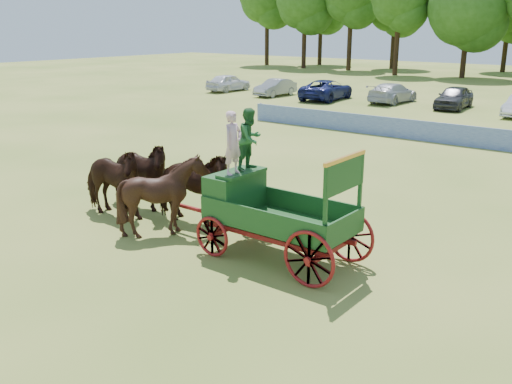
% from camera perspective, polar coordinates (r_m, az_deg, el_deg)
% --- Properties ---
extents(ground, '(160.00, 160.00, 0.00)m').
position_cam_1_polar(ground, '(14.52, 0.22, -7.43)').
color(ground, '#A19948').
rests_on(ground, ground).
extents(horse_lead_left, '(2.85, 1.48, 2.33)m').
position_cam_1_polar(horse_lead_left, '(18.29, -14.34, 0.99)').
color(horse_lead_left, '#32180E').
rests_on(horse_lead_left, ground).
extents(horse_lead_right, '(2.89, 1.59, 2.33)m').
position_cam_1_polar(horse_lead_right, '(18.95, -11.73, 1.70)').
color(horse_lead_right, '#32180E').
rests_on(horse_lead_right, ground).
extents(horse_wheel_left, '(2.46, 2.27, 2.34)m').
position_cam_1_polar(horse_wheel_left, '(16.51, -9.19, -0.35)').
color(horse_wheel_left, '#32180E').
rests_on(horse_wheel_left, ground).
extents(horse_wheel_right, '(2.98, 1.89, 2.33)m').
position_cam_1_polar(horse_wheel_right, '(17.24, -6.53, 0.48)').
color(horse_wheel_right, '#32180E').
rests_on(horse_wheel_right, ground).
extents(farm_dray, '(6.00, 2.00, 3.78)m').
position_cam_1_polar(farm_dray, '(14.85, 0.15, 0.06)').
color(farm_dray, maroon).
rests_on(farm_dray, ground).
extents(sponsor_banner, '(26.00, 0.08, 1.05)m').
position_cam_1_polar(sponsor_banner, '(30.40, 20.00, 5.33)').
color(sponsor_banner, navy).
rests_on(sponsor_banner, ground).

